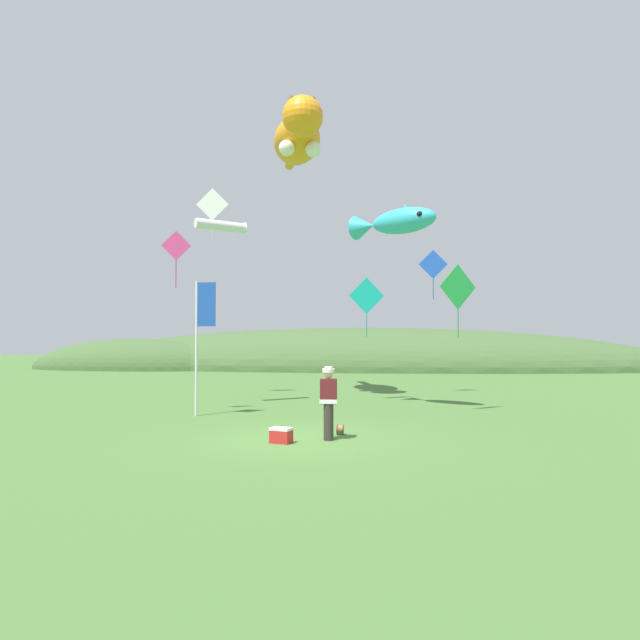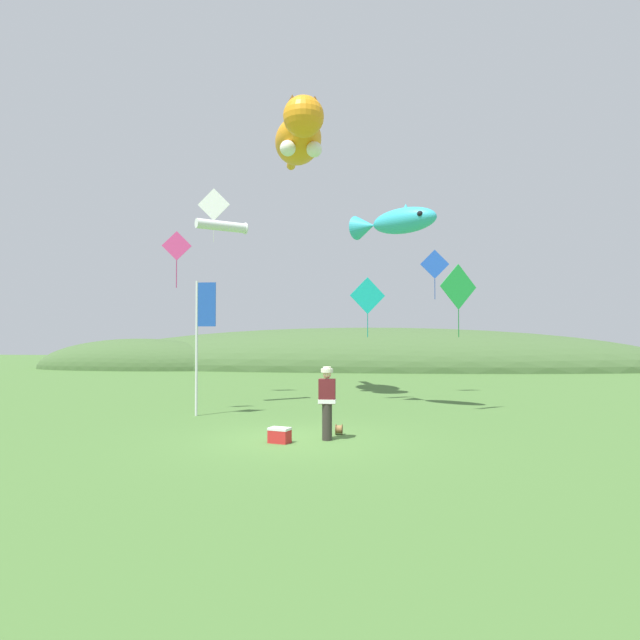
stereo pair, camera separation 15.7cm
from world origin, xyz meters
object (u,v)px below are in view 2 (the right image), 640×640
at_px(kite_fish_windsock, 395,222).
at_px(kite_diamond_blue, 435,265).
at_px(festival_banner_pole, 201,327).
at_px(kite_diamond_teal, 368,296).
at_px(kite_diamond_pink, 177,247).
at_px(kite_spool, 339,429).
at_px(kite_diamond_green, 458,287).
at_px(picnic_cooler, 280,435).
at_px(kite_diamond_white, 214,205).
at_px(festival_attendant, 327,401).
at_px(kite_giant_cat, 299,137).
at_px(kite_tube_streamer, 222,226).

distance_m(kite_fish_windsock, kite_diamond_blue, 5.71).
height_order(festival_banner_pole, kite_diamond_teal, kite_diamond_teal).
xyz_separation_m(kite_diamond_pink, kite_diamond_blue, (8.86, 7.31, 0.19)).
distance_m(kite_spool, kite_diamond_blue, 12.40).
relative_size(festival_banner_pole, kite_diamond_green, 1.78).
distance_m(picnic_cooler, kite_diamond_white, 13.52).
distance_m(festival_attendant, kite_giant_cat, 14.05).
bearing_deg(kite_spool, festival_attendant, -105.01).
distance_m(kite_spool, festival_banner_pole, 6.12).
xyz_separation_m(kite_spool, kite_diamond_green, (3.52, 4.54, 3.99)).
xyz_separation_m(picnic_cooler, kite_diamond_white, (-4.82, 9.87, 7.89)).
height_order(picnic_cooler, kite_diamond_teal, kite_diamond_teal).
relative_size(kite_tube_streamer, kite_diamond_white, 0.77).
bearing_deg(festival_attendant, kite_giant_cat, 103.34).
relative_size(kite_spool, kite_diamond_blue, 0.13).
distance_m(picnic_cooler, kite_diamond_pink, 8.26).
bearing_deg(kite_giant_cat, kite_diamond_white, -175.48).
bearing_deg(picnic_cooler, kite_tube_streamer, 117.24).
bearing_deg(kite_tube_streamer, kite_spool, -49.03).
distance_m(kite_tube_streamer, kite_diamond_green, 8.70).
distance_m(picnic_cooler, kite_tube_streamer, 9.95).
bearing_deg(kite_diamond_white, festival_attendant, -57.85).
distance_m(festival_attendant, kite_diamond_green, 7.25).
distance_m(picnic_cooler, kite_diamond_green, 8.52).
relative_size(festival_attendant, kite_diamond_pink, 0.95).
distance_m(festival_banner_pole, kite_diamond_teal, 7.05).
relative_size(kite_fish_windsock, kite_diamond_white, 1.42).
xyz_separation_m(kite_giant_cat, kite_diamond_green, (6.02, -4.32, -6.76)).
distance_m(kite_diamond_green, kite_diamond_blue, 6.28).
relative_size(festival_banner_pole, kite_diamond_pink, 2.29).
xyz_separation_m(kite_giant_cat, kite_fish_windsock, (3.97, -3.61, -4.40)).
distance_m(festival_attendant, kite_diamond_blue, 12.82).
relative_size(festival_banner_pole, kite_giant_cat, 0.63).
bearing_deg(picnic_cooler, kite_diamond_blue, 69.38).
height_order(kite_fish_windsock, kite_diamond_white, kite_diamond_white).
height_order(kite_tube_streamer, kite_diamond_green, kite_tube_streamer).
xyz_separation_m(festival_attendant, picnic_cooler, (-1.07, -0.49, -0.77)).
xyz_separation_m(kite_tube_streamer, kite_diamond_blue, (7.98, 5.12, -0.90)).
xyz_separation_m(kite_spool, kite_giant_cat, (-2.51, 8.86, 10.75)).
bearing_deg(festival_banner_pole, picnic_cooler, -51.23).
bearing_deg(kite_giant_cat, kite_spool, -74.22).
height_order(kite_diamond_pink, kite_diamond_blue, kite_diamond_blue).
relative_size(picnic_cooler, kite_tube_streamer, 0.32).
xyz_separation_m(festival_banner_pole, kite_giant_cat, (2.16, 5.94, 8.08)).
bearing_deg(kite_diamond_pink, festival_banner_pole, -21.74).
bearing_deg(kite_diamond_blue, kite_fish_windsock, -107.92).
distance_m(kite_giant_cat, kite_tube_streamer, 5.94).
bearing_deg(kite_giant_cat, festival_banner_pole, -109.97).
height_order(kite_spool, kite_diamond_blue, kite_diamond_blue).
bearing_deg(kite_diamond_blue, kite_giant_cat, -162.81).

